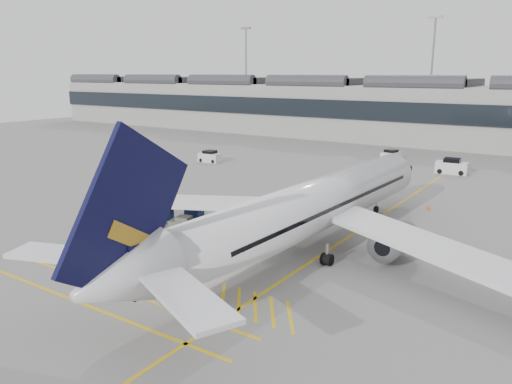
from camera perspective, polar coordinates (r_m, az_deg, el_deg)
The scene contains 18 objects.
ground at distance 41.51m, azimuth -6.88°, elevation -5.61°, with size 220.00×220.00×0.00m, color gray.
terminal at distance 105.00m, azimuth 19.76°, elevation 8.68°, with size 200.00×20.45×12.40m.
light_masts at distance 118.81m, azimuth 21.04°, elevation 13.09°, with size 113.00×0.60×25.45m.
apron_markings at distance 44.71m, azimuth 11.55°, elevation -4.38°, with size 0.25×60.00×0.01m, color gold.
airliner_main at distance 38.53m, azimuth 6.12°, elevation -1.91°, with size 39.07×42.74×11.36m.
belt_loader at distance 42.16m, azimuth -0.03°, elevation -4.47°, with size 4.40×1.86×1.76m.
baggage_cart_a at distance 43.42m, azimuth -3.37°, elevation -3.41°, with size 1.76×1.51×1.70m.
baggage_cart_b at distance 45.81m, azimuth 2.41°, elevation -2.40°, with size 2.06×1.84×1.84m.
baggage_cart_c at distance 47.49m, azimuth -7.08°, elevation -2.01°, with size 1.86×1.64×1.71m.
baggage_cart_d at distance 47.06m, azimuth -10.57°, elevation -2.21°, with size 2.05×1.84×1.81m.
ramp_agent_a at distance 47.06m, azimuth 3.44°, elevation -2.07°, with size 0.66×0.44×1.82m, color orange.
ramp_agent_b at distance 43.57m, azimuth -2.34°, elevation -3.22°, with size 0.97×0.75×1.99m, color orange.
pushback_tug at distance 43.99m, azimuth -8.23°, elevation -3.73°, with size 2.72×2.07×1.35m.
safety_cone_nose at distance 53.27m, azimuth 19.06°, elevation -1.65°, with size 0.41×0.41×0.56m, color #F24C0A.
safety_cone_engine at distance 42.86m, azimuth 13.38°, elevation -4.93°, with size 0.35×0.35×0.49m, color #F24C0A.
service_van_left at distance 77.79m, azimuth -5.29°, elevation 4.03°, with size 3.55×1.85×1.80m.
service_van_mid at distance 81.51m, azimuth 15.16°, elevation 4.04°, with size 2.47×3.75×1.77m.
service_van_right at distance 73.52m, azimuth 21.46°, elevation 2.71°, with size 4.29×2.40×2.13m.
Camera 1 is at (25.79, -29.59, 13.51)m, focal length 35.00 mm.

